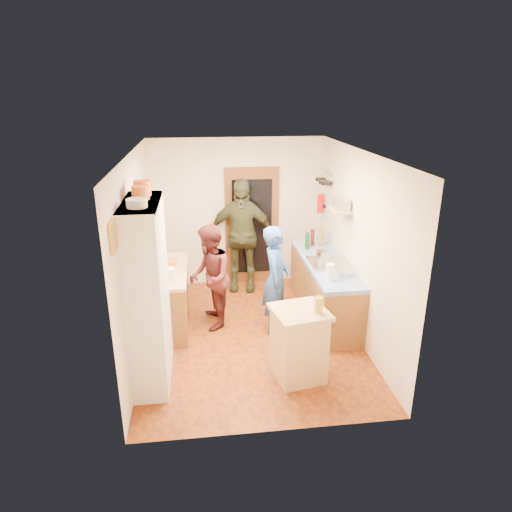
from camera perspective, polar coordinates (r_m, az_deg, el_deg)
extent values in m
cube|color=#8D3F0F|center=(6.71, -0.64, -9.88)|extent=(3.00, 4.00, 0.02)
cube|color=silver|center=(5.86, -0.74, 12.89)|extent=(3.00, 4.00, 0.02)
cube|color=beige|center=(8.08, -2.33, 5.43)|extent=(3.00, 0.02, 2.60)
cube|color=beige|center=(4.34, 2.39, -8.07)|extent=(3.00, 0.02, 2.60)
cube|color=beige|center=(6.19, -14.72, 0.11)|extent=(0.02, 4.00, 2.60)
cube|color=beige|center=(6.50, 12.66, 1.26)|extent=(0.02, 4.00, 2.60)
cube|color=brown|center=(8.13, -0.52, 3.71)|extent=(0.95, 0.06, 2.10)
cube|color=black|center=(8.10, -0.49, 3.64)|extent=(0.70, 0.02, 1.70)
cube|color=silver|center=(5.50, -13.32, -4.59)|extent=(0.40, 1.20, 2.20)
cube|color=silver|center=(5.15, -14.28, 6.40)|extent=(0.40, 1.14, 0.04)
cylinder|color=white|center=(4.88, -14.68, 6.42)|extent=(0.21, 0.21, 0.09)
cylinder|color=orange|center=(5.23, -14.25, 7.70)|extent=(0.19, 0.19, 0.15)
cylinder|color=orange|center=(5.42, -14.03, 8.25)|extent=(0.19, 0.19, 0.17)
cube|color=olive|center=(6.90, -11.09, -5.34)|extent=(0.60, 1.40, 0.85)
cube|color=tan|center=(6.72, -11.34, -1.87)|extent=(0.64, 1.44, 0.05)
cube|color=white|center=(6.33, -11.16, -2.22)|extent=(0.23, 0.16, 0.17)
cylinder|color=white|center=(6.50, -11.95, -1.62)|extent=(0.18, 0.18, 0.18)
cylinder|color=orange|center=(6.82, -10.64, -0.92)|extent=(0.21, 0.21, 0.08)
cube|color=tan|center=(7.18, -10.96, -0.07)|extent=(0.30, 0.23, 0.02)
cube|color=olive|center=(7.17, 8.47, -4.21)|extent=(0.60, 2.20, 0.84)
cube|color=#0B41A7|center=(7.00, 8.66, -0.85)|extent=(0.62, 2.22, 0.06)
cube|color=silver|center=(6.86, 8.99, -0.87)|extent=(0.55, 0.58, 0.04)
cylinder|color=silver|center=(6.91, 8.39, 0.10)|extent=(0.21, 0.21, 0.14)
cylinder|color=#143F14|center=(7.43, 6.43, 1.90)|extent=(0.09, 0.09, 0.28)
cylinder|color=#591419|center=(7.63, 7.07, 2.34)|extent=(0.07, 0.07, 0.27)
cylinder|color=olive|center=(7.60, 8.14, 2.29)|extent=(0.09, 0.09, 0.29)
cylinder|color=white|center=(6.24, 9.22, -2.04)|extent=(0.12, 0.12, 0.25)
cylinder|color=silver|center=(6.47, 10.94, -2.06)|extent=(0.26, 0.26, 0.09)
cube|color=tan|center=(5.64, 5.34, -11.10)|extent=(0.65, 0.65, 0.86)
cube|color=tan|center=(5.42, 5.50, -6.98)|extent=(0.73, 0.73, 0.05)
cube|color=white|center=(5.44, 4.80, -6.75)|extent=(0.40, 0.34, 0.02)
cylinder|color=#AD9E2D|center=(5.34, 7.84, -6.06)|extent=(0.11, 0.11, 0.19)
cylinder|color=silver|center=(7.71, 8.96, 10.20)|extent=(0.02, 0.65, 0.02)
cylinder|color=black|center=(7.55, 8.83, 9.00)|extent=(0.18, 0.18, 0.05)
cylinder|color=black|center=(7.75, 8.42, 9.14)|extent=(0.16, 0.16, 0.05)
cylinder|color=black|center=(7.93, 8.04, 9.50)|extent=(0.17, 0.17, 0.05)
cube|color=tan|center=(6.75, 10.54, 5.66)|extent=(0.26, 0.42, 0.03)
cube|color=silver|center=(6.73, 10.58, 6.40)|extent=(0.26, 0.33, 0.15)
cube|color=black|center=(8.00, 8.46, 6.19)|extent=(0.06, 0.10, 0.04)
cylinder|color=red|center=(7.97, 8.06, 6.53)|extent=(0.11, 0.11, 0.32)
cube|color=gold|center=(4.50, -17.45, 2.40)|extent=(0.03, 0.25, 0.30)
imported|color=#2A509E|center=(6.51, 2.74, -3.03)|extent=(0.52, 0.66, 1.58)
imported|color=#4D1D1D|center=(6.69, -5.55, -2.54)|extent=(0.61, 0.77, 1.56)
imported|color=#33381F|center=(7.84, -1.78, 2.58)|extent=(1.22, 0.69, 1.97)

